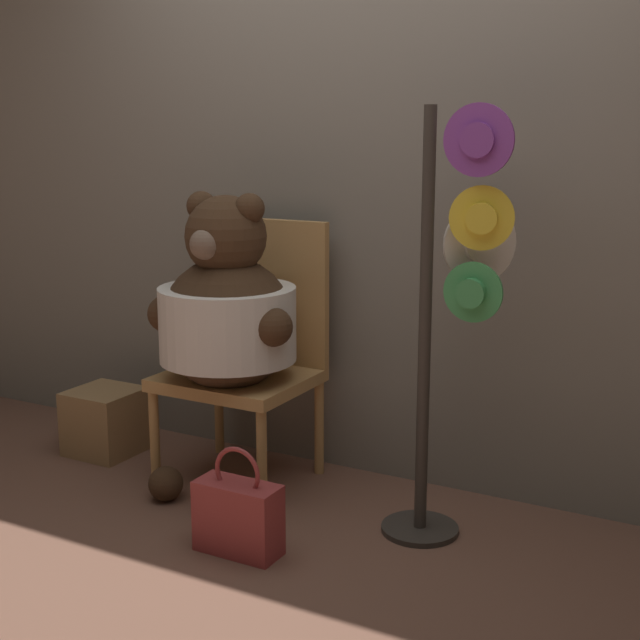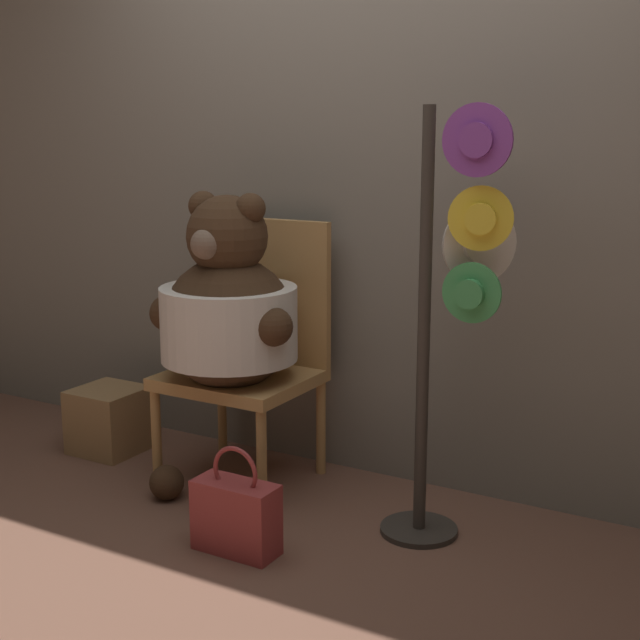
# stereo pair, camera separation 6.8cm
# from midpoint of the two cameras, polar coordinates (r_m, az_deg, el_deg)

# --- Properties ---
(ground_plane) EXTENTS (14.00, 14.00, 0.00)m
(ground_plane) POSITION_cam_midpoint_polar(r_m,az_deg,el_deg) (3.29, -2.70, -13.57)
(ground_plane) COLOR brown
(wall_back) EXTENTS (8.00, 0.10, 2.66)m
(wall_back) POSITION_cam_midpoint_polar(r_m,az_deg,el_deg) (3.61, 3.28, 10.65)
(wall_back) COLOR slate
(wall_back) RESTS_ON ground_plane
(chair) EXTENTS (0.57, 0.51, 1.06)m
(chair) POSITION_cam_midpoint_polar(r_m,az_deg,el_deg) (3.68, -5.00, -1.69)
(chair) COLOR #B2844C
(chair) RESTS_ON ground_plane
(teddy_bear) EXTENTS (0.65, 0.58, 1.19)m
(teddy_bear) POSITION_cam_midpoint_polar(r_m,az_deg,el_deg) (3.49, -6.56, 0.31)
(teddy_bear) COLOR #3D2819
(teddy_bear) RESTS_ON ground_plane
(hat_display_rack) EXTENTS (0.42, 0.39, 1.51)m
(hat_display_rack) POSITION_cam_midpoint_polar(r_m,az_deg,el_deg) (3.06, 8.08, 2.02)
(hat_display_rack) COLOR #332D28
(hat_display_rack) RESTS_ON ground_plane
(handbag_on_ground) EXTENTS (0.30, 0.13, 0.38)m
(handbag_on_ground) POSITION_cam_midpoint_polar(r_m,az_deg,el_deg) (3.12, -5.90, -12.36)
(handbag_on_ground) COLOR maroon
(handbag_on_ground) RESTS_ON ground_plane
(wooden_crate) EXTENTS (0.29, 0.29, 0.29)m
(wooden_crate) POSITION_cam_midpoint_polar(r_m,az_deg,el_deg) (4.12, -14.03, -6.31)
(wooden_crate) COLOR #937047
(wooden_crate) RESTS_ON ground_plane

